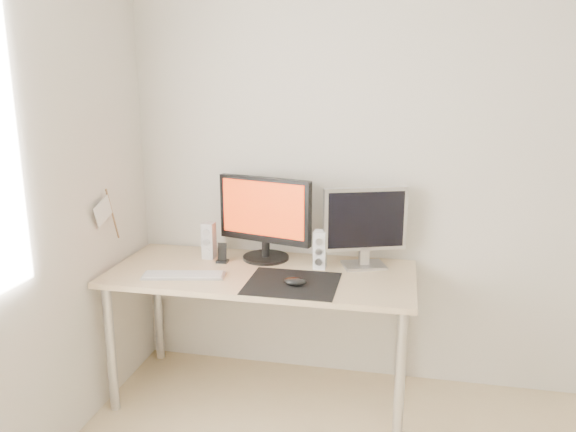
{
  "coord_description": "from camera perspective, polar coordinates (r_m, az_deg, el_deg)",
  "views": [
    {
      "loc": [
        -0.22,
        -1.33,
        1.72
      ],
      "look_at": [
        -0.81,
        1.49,
        1.01
      ],
      "focal_mm": 35.0,
      "sensor_mm": 36.0,
      "label": 1
    }
  ],
  "objects": [
    {
      "name": "pennant",
      "position": [
        3.05,
        -17.98,
        0.42
      ],
      "size": [
        0.01,
        0.23,
        0.29
      ],
      "color": "#A57F54",
      "rests_on": "wall_left"
    },
    {
      "name": "second_monitor",
      "position": [
        3.0,
        7.84,
        -0.76
      ],
      "size": [
        0.44,
        0.23,
        0.43
      ],
      "color": "#B7B7B9",
      "rests_on": "desk"
    },
    {
      "name": "wall_back",
      "position": [
        3.13,
        15.75,
        4.68
      ],
      "size": [
        3.5,
        0.0,
        3.5
      ],
      "primitive_type": "plane",
      "rotation": [
        1.57,
        0.0,
        0.0
      ],
      "color": "silver",
      "rests_on": "ground"
    },
    {
      "name": "mouse",
      "position": [
        2.76,
        0.72,
        -6.67
      ],
      "size": [
        0.11,
        0.07,
        0.04
      ],
      "primitive_type": "ellipsoid",
      "color": "black",
      "rests_on": "mousepad"
    },
    {
      "name": "speaker_left",
      "position": [
        3.19,
        -8.05,
        -2.46
      ],
      "size": [
        0.07,
        0.08,
        0.21
      ],
      "color": "silver",
      "rests_on": "desk"
    },
    {
      "name": "mousepad",
      "position": [
        2.8,
        0.44,
        -6.86
      ],
      "size": [
        0.45,
        0.4,
        0.0
      ],
      "primitive_type": "cube",
      "color": "black",
      "rests_on": "desk"
    },
    {
      "name": "phone_dock",
      "position": [
        3.12,
        -6.68,
        -4.11
      ],
      "size": [
        0.06,
        0.05,
        0.11
      ],
      "color": "black",
      "rests_on": "desk"
    },
    {
      "name": "keyboard",
      "position": [
        2.94,
        -10.56,
        -5.93
      ],
      "size": [
        0.44,
        0.2,
        0.02
      ],
      "color": "#A9A9AB",
      "rests_on": "desk"
    },
    {
      "name": "speaker_right",
      "position": [
        2.99,
        3.27,
        -3.43
      ],
      "size": [
        0.07,
        0.08,
        0.21
      ],
      "color": "white",
      "rests_on": "desk"
    },
    {
      "name": "desk",
      "position": [
        3.0,
        -2.7,
        -7.02
      ],
      "size": [
        1.6,
        0.7,
        0.73
      ],
      "color": "#D1B587",
      "rests_on": "ground"
    },
    {
      "name": "main_monitor",
      "position": [
        3.09,
        -2.38,
        0.07
      ],
      "size": [
        0.54,
        0.32,
        0.47
      ],
      "color": "black",
      "rests_on": "desk"
    }
  ]
}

